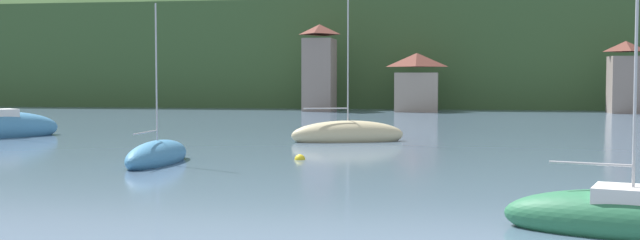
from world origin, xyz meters
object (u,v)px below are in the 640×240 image
object	(u,v)px
shore_building_central	(625,78)
sailboat_far_1	(157,156)
mooring_buoy_mid	(300,160)
shore_building_westcentral	(417,83)
sailboat_far_6	(348,135)
shore_building_west	(320,69)
sailboat_mid_0	(632,219)

from	to	relation	value
shore_building_central	sailboat_far_1	xyz separation A→B (m)	(-32.04, -55.80, -3.47)
sailboat_far_1	mooring_buoy_mid	xyz separation A→B (m)	(6.04, 2.84, -0.34)
shore_building_westcentral	sailboat_far_6	distance (m)	42.90
shore_building_west	sailboat_far_1	world-z (taller)	shore_building_west
mooring_buoy_mid	shore_building_central	bearing A→B (deg)	63.85
shore_building_westcentral	mooring_buoy_mid	world-z (taller)	shore_building_westcentral
shore_building_westcentral	sailboat_far_6	bearing A→B (deg)	-93.31
shore_building_central	shore_building_west	bearing A→B (deg)	178.69
shore_building_westcentral	shore_building_central	world-z (taller)	shore_building_central
shore_building_westcentral	sailboat_mid_0	xyz separation A→B (m)	(8.11, -69.62, -2.86)
shore_building_central	mooring_buoy_mid	world-z (taller)	shore_building_central
shore_building_west	sailboat_far_6	distance (m)	44.14
shore_building_westcentral	mooring_buoy_mid	xyz separation A→B (m)	(-3.41, -53.45, -3.25)
shore_building_west	shore_building_central	distance (m)	33.91
shore_building_westcentral	sailboat_far_1	distance (m)	57.16
sailboat_mid_0	sailboat_far_6	size ratio (longest dim) A/B	0.84
shore_building_westcentral	shore_building_central	distance (m)	22.60
shore_building_central	sailboat_far_1	size ratio (longest dim) A/B	1.03
sailboat_mid_0	shore_building_westcentral	bearing A→B (deg)	113.83
sailboat_mid_0	mooring_buoy_mid	world-z (taller)	sailboat_mid_0
sailboat_mid_0	mooring_buoy_mid	distance (m)	19.85
shore_building_west	sailboat_far_1	distance (m)	56.79
sailboat_far_1	sailboat_far_6	distance (m)	15.25
shore_building_west	sailboat_far_6	world-z (taller)	sailboat_far_6
shore_building_westcentral	sailboat_mid_0	distance (m)	70.15
sailboat_mid_0	sailboat_far_6	distance (m)	28.89
shore_building_westcentral	shore_building_central	bearing A→B (deg)	-1.26
shore_building_central	sailboat_mid_0	size ratio (longest dim) A/B	0.85
shore_building_central	sailboat_far_1	world-z (taller)	shore_building_central
sailboat_far_6	shore_building_westcentral	bearing A→B (deg)	67.29
shore_building_west	mooring_buoy_mid	distance (m)	54.53
sailboat_far_1	sailboat_far_6	xyz separation A→B (m)	(6.98, 13.56, 0.07)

